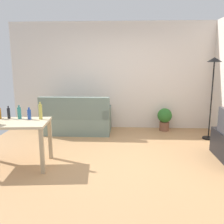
{
  "coord_description": "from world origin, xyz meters",
  "views": [
    {
      "loc": [
        0.36,
        -4.23,
        1.72
      ],
      "look_at": [
        0.1,
        0.5,
        0.75
      ],
      "focal_mm": 39.68,
      "sensor_mm": 36.0,
      "label": 1
    }
  ],
  "objects_px": {
    "desk": "(11,128)",
    "bottle_tall": "(19,113)",
    "bottle_dark": "(9,113)",
    "bottle_squat": "(40,112)",
    "couch": "(77,120)",
    "potted_plant": "(165,118)",
    "bottle_blue": "(29,114)",
    "torchiere_lamp": "(213,76)"
  },
  "relations": [
    {
      "from": "bottle_tall",
      "to": "potted_plant",
      "type": "bearing_deg",
      "value": 37.12
    },
    {
      "from": "desk",
      "to": "torchiere_lamp",
      "type": "bearing_deg",
      "value": 18.65
    },
    {
      "from": "couch",
      "to": "potted_plant",
      "type": "distance_m",
      "value": 2.2
    },
    {
      "from": "bottle_dark",
      "to": "potted_plant",
      "type": "bearing_deg",
      "value": 35.18
    },
    {
      "from": "bottle_squat",
      "to": "bottle_tall",
      "type": "bearing_deg",
      "value": 178.63
    },
    {
      "from": "bottle_dark",
      "to": "bottle_blue",
      "type": "bearing_deg",
      "value": -5.94
    },
    {
      "from": "potted_plant",
      "to": "desk",
      "type": "bearing_deg",
      "value": -140.85
    },
    {
      "from": "potted_plant",
      "to": "bottle_blue",
      "type": "xyz_separation_m",
      "value": [
        -2.61,
        -2.14,
        0.52
      ]
    },
    {
      "from": "couch",
      "to": "bottle_tall",
      "type": "bearing_deg",
      "value": 71.04
    },
    {
      "from": "couch",
      "to": "torchiere_lamp",
      "type": "relative_size",
      "value": 0.9
    },
    {
      "from": "bottle_tall",
      "to": "torchiere_lamp",
      "type": "bearing_deg",
      "value": 21.75
    },
    {
      "from": "bottle_blue",
      "to": "bottle_squat",
      "type": "distance_m",
      "value": 0.19
    },
    {
      "from": "couch",
      "to": "bottle_blue",
      "type": "distance_m",
      "value": 1.96
    },
    {
      "from": "bottle_dark",
      "to": "bottle_squat",
      "type": "distance_m",
      "value": 0.56
    },
    {
      "from": "bottle_tall",
      "to": "bottle_blue",
      "type": "height_order",
      "value": "bottle_tall"
    },
    {
      "from": "torchiere_lamp",
      "to": "potted_plant",
      "type": "height_order",
      "value": "torchiere_lamp"
    },
    {
      "from": "torchiere_lamp",
      "to": "bottle_blue",
      "type": "distance_m",
      "value": 3.86
    },
    {
      "from": "desk",
      "to": "bottle_tall",
      "type": "relative_size",
      "value": 5.36
    },
    {
      "from": "torchiere_lamp",
      "to": "bottle_blue",
      "type": "height_order",
      "value": "torchiere_lamp"
    },
    {
      "from": "bottle_dark",
      "to": "bottle_blue",
      "type": "distance_m",
      "value": 0.38
    },
    {
      "from": "torchiere_lamp",
      "to": "bottle_blue",
      "type": "xyz_separation_m",
      "value": [
        -3.51,
        -1.5,
        -0.57
      ]
    },
    {
      "from": "couch",
      "to": "potted_plant",
      "type": "bearing_deg",
      "value": -171.83
    },
    {
      "from": "bottle_blue",
      "to": "bottle_dark",
      "type": "bearing_deg",
      "value": 174.06
    },
    {
      "from": "torchiere_lamp",
      "to": "bottle_squat",
      "type": "height_order",
      "value": "torchiere_lamp"
    },
    {
      "from": "potted_plant",
      "to": "bottle_squat",
      "type": "distance_m",
      "value": 3.27
    },
    {
      "from": "bottle_blue",
      "to": "bottle_squat",
      "type": "xyz_separation_m",
      "value": [
        0.19,
        0.02,
        0.04
      ]
    },
    {
      "from": "couch",
      "to": "desk",
      "type": "relative_size",
      "value": 1.3
    },
    {
      "from": "potted_plant",
      "to": "couch",
      "type": "bearing_deg",
      "value": -171.83
    },
    {
      "from": "couch",
      "to": "bottle_dark",
      "type": "bearing_deg",
      "value": 65.65
    },
    {
      "from": "potted_plant",
      "to": "bottle_tall",
      "type": "height_order",
      "value": "bottle_tall"
    },
    {
      "from": "torchiere_lamp",
      "to": "bottle_dark",
      "type": "xyz_separation_m",
      "value": [
        -3.88,
        -1.46,
        -0.56
      ]
    },
    {
      "from": "bottle_dark",
      "to": "couch",
      "type": "bearing_deg",
      "value": 65.65
    },
    {
      "from": "torchiere_lamp",
      "to": "potted_plant",
      "type": "xyz_separation_m",
      "value": [
        -0.9,
        0.64,
        -1.08
      ]
    },
    {
      "from": "bottle_dark",
      "to": "bottle_squat",
      "type": "relative_size",
      "value": 0.75
    },
    {
      "from": "potted_plant",
      "to": "bottle_blue",
      "type": "bearing_deg",
      "value": -140.63
    },
    {
      "from": "potted_plant",
      "to": "bottle_tall",
      "type": "relative_size",
      "value": 2.42
    },
    {
      "from": "bottle_squat",
      "to": "desk",
      "type": "bearing_deg",
      "value": -154.84
    },
    {
      "from": "potted_plant",
      "to": "bottle_dark",
      "type": "distance_m",
      "value": 3.69
    },
    {
      "from": "couch",
      "to": "potted_plant",
      "type": "xyz_separation_m",
      "value": [
        2.17,
        0.31,
        0.02
      ]
    },
    {
      "from": "torchiere_lamp",
      "to": "bottle_tall",
      "type": "relative_size",
      "value": 7.69
    },
    {
      "from": "potted_plant",
      "to": "bottle_squat",
      "type": "xyz_separation_m",
      "value": [
        -2.42,
        -2.12,
        0.56
      ]
    },
    {
      "from": "couch",
      "to": "torchiere_lamp",
      "type": "bearing_deg",
      "value": 173.88
    }
  ]
}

